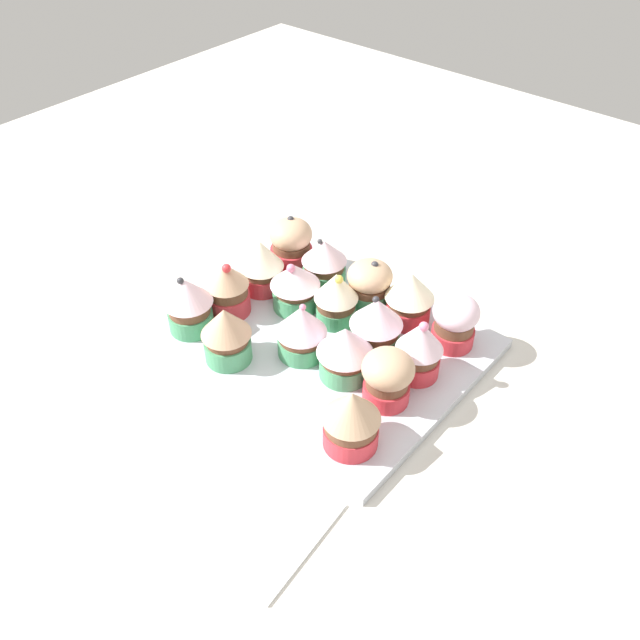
% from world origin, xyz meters
% --- Properties ---
extents(ground_plane, '(1.80, 1.80, 0.03)m').
position_xyz_m(ground_plane, '(0.00, 0.00, -0.01)').
color(ground_plane, beige).
extents(baking_tray, '(0.31, 0.37, 0.01)m').
position_xyz_m(baking_tray, '(0.00, 0.00, 0.01)').
color(baking_tray, silver).
rests_on(baking_tray, ground_plane).
extents(cupcake_0, '(0.06, 0.06, 0.08)m').
position_xyz_m(cupcake_0, '(-0.11, -0.13, 0.05)').
color(cupcake_0, '#D1333D').
rests_on(cupcake_0, baking_tray).
extents(cupcake_1, '(0.06, 0.06, 0.07)m').
position_xyz_m(cupcake_1, '(-0.03, -0.12, 0.05)').
color(cupcake_1, '#D1333D').
rests_on(cupcake_1, baking_tray).
extents(cupcake_2, '(0.06, 0.06, 0.08)m').
position_xyz_m(cupcake_2, '(0.03, -0.13, 0.05)').
color(cupcake_2, '#D1333D').
rests_on(cupcake_2, baking_tray).
extents(cupcake_3, '(0.06, 0.06, 0.07)m').
position_xyz_m(cupcake_3, '(0.10, -0.13, 0.05)').
color(cupcake_3, '#D1333D').
rests_on(cupcake_3, baking_tray).
extents(cupcake_4, '(0.07, 0.07, 0.07)m').
position_xyz_m(cupcake_4, '(-0.03, -0.06, 0.05)').
color(cupcake_4, '#4C9E6B').
rests_on(cupcake_4, baking_tray).
extents(cupcake_5, '(0.06, 0.06, 0.08)m').
position_xyz_m(cupcake_5, '(0.03, -0.06, 0.05)').
color(cupcake_5, '#4C9E6B').
rests_on(cupcake_5, baking_tray).
extents(cupcake_6, '(0.06, 0.06, 0.07)m').
position_xyz_m(cupcake_6, '(0.10, -0.06, 0.05)').
color(cupcake_6, '#D1333D').
rests_on(cupcake_6, baking_tray).
extents(cupcake_7, '(0.06, 0.06, 0.07)m').
position_xyz_m(cupcake_7, '(-0.03, -0.00, 0.05)').
color(cupcake_7, '#4C9E6B').
rests_on(cupcake_7, baking_tray).
extents(cupcake_8, '(0.06, 0.06, 0.08)m').
position_xyz_m(cupcake_8, '(0.04, 0.01, 0.05)').
color(cupcake_8, '#4C9E6B').
rests_on(cupcake_8, baking_tray).
extents(cupcake_9, '(0.06, 0.06, 0.07)m').
position_xyz_m(cupcake_9, '(0.09, -0.01, 0.05)').
color(cupcake_9, '#4C9E6B').
rests_on(cupcake_9, baking_tray).
extents(cupcake_10, '(0.06, 0.06, 0.08)m').
position_xyz_m(cupcake_10, '(-0.10, 0.06, 0.05)').
color(cupcake_10, '#4C9E6B').
rests_on(cupcake_10, baking_tray).
extents(cupcake_11, '(0.07, 0.07, 0.07)m').
position_xyz_m(cupcake_11, '(0.03, 0.07, 0.05)').
color(cupcake_11, '#4C9E6B').
rests_on(cupcake_11, baking_tray).
extents(cupcake_12, '(0.06, 0.06, 0.07)m').
position_xyz_m(cupcake_12, '(0.09, 0.07, 0.05)').
color(cupcake_12, '#4C9E6B').
rests_on(cupcake_12, baking_tray).
extents(cupcake_13, '(0.06, 0.06, 0.08)m').
position_xyz_m(cupcake_13, '(-0.09, 0.14, 0.05)').
color(cupcake_13, '#4C9E6B').
rests_on(cupcake_13, baking_tray).
extents(cupcake_14, '(0.06, 0.06, 0.08)m').
position_xyz_m(cupcake_14, '(-0.04, 0.13, 0.05)').
color(cupcake_14, '#D1333D').
rests_on(cupcake_14, baking_tray).
extents(cupcake_15, '(0.06, 0.06, 0.07)m').
position_xyz_m(cupcake_15, '(0.03, 0.13, 0.05)').
color(cupcake_15, '#D1333D').
rests_on(cupcake_15, baking_tray).
extents(cupcake_16, '(0.06, 0.06, 0.07)m').
position_xyz_m(cupcake_16, '(0.10, 0.13, 0.05)').
color(cupcake_16, '#D1333D').
rests_on(cupcake_16, baking_tray).
extents(napkin, '(0.14, 0.13, 0.01)m').
position_xyz_m(napkin, '(-0.23, -0.12, 0.00)').
color(napkin, white).
rests_on(napkin, ground_plane).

